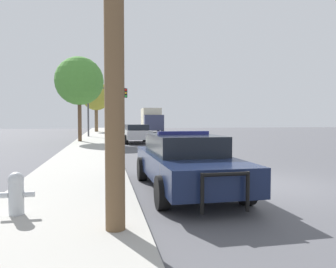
{
  "coord_description": "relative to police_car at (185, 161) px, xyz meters",
  "views": [
    {
      "loc": [
        -4.27,
        -8.37,
        1.86
      ],
      "look_at": [
        -0.34,
        11.96,
        0.88
      ],
      "focal_mm": 35.0,
      "sensor_mm": 36.0,
      "label": 1
    }
  ],
  "objects": [
    {
      "name": "sidewalk_left",
      "position": [
        -2.86,
        0.18,
        -0.71
      ],
      "size": [
        3.0,
        110.0,
        0.13
      ],
      "color": "#A3A099",
      "rests_on": "ground_plane"
    },
    {
      "name": "tree_sidewalk_mid",
      "position": [
        -3.92,
        17.62,
        3.93
      ],
      "size": [
        3.66,
        3.66,
        6.42
      ],
      "color": "brown",
      "rests_on": "sidewalk_left"
    },
    {
      "name": "tree_sidewalk_far",
      "position": [
        -3.15,
        36.4,
        4.04
      ],
      "size": [
        3.78,
        3.78,
        6.61
      ],
      "color": "brown",
      "rests_on": "sidewalk_left"
    },
    {
      "name": "ground_plane",
      "position": [
        2.24,
        0.18,
        -0.77
      ],
      "size": [
        110.0,
        110.0,
        0.0
      ],
      "primitive_type": "plane",
      "color": "#4F4F54"
    },
    {
      "name": "police_car",
      "position": [
        0.0,
        0.0,
        0.0
      ],
      "size": [
        2.15,
        5.36,
        1.53
      ],
      "rotation": [
        0.0,
        0.0,
        3.16
      ],
      "color": "#141E3D",
      "rests_on": "ground_plane"
    },
    {
      "name": "fire_hydrant",
      "position": [
        -3.61,
        -1.96,
        -0.23
      ],
      "size": [
        0.62,
        0.27,
        0.77
      ],
      "color": "#B7BCC1",
      "rests_on": "sidewalk_left"
    },
    {
      "name": "traffic_light",
      "position": [
        -2.04,
        24.41,
        2.81
      ],
      "size": [
        3.86,
        0.35,
        4.85
      ],
      "color": "#424247",
      "rests_on": "sidewalk_left"
    },
    {
      "name": "car_background_midblock",
      "position": [
        0.3,
        16.75,
        -0.0
      ],
      "size": [
        2.21,
        4.55,
        1.42
      ],
      "rotation": [
        0.0,
        0.0,
        0.05
      ],
      "color": "#B7B7BC",
      "rests_on": "ground_plane"
    },
    {
      "name": "box_truck",
      "position": [
        3.94,
        34.26,
        0.93
      ],
      "size": [
        2.79,
        7.93,
        3.21
      ],
      "rotation": [
        0.0,
        0.0,
        3.09
      ],
      "color": "#333856",
      "rests_on": "ground_plane"
    }
  ]
}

